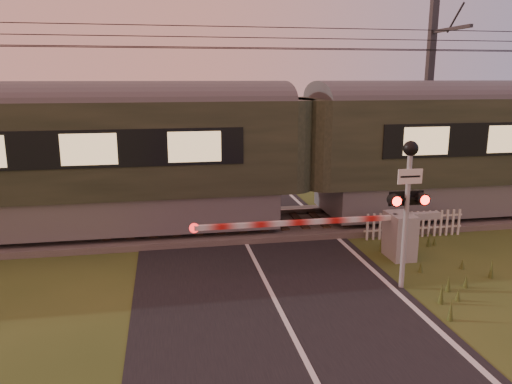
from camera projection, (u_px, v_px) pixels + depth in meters
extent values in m
plane|color=#30451A|center=(287.00, 326.00, 9.60)|extent=(160.00, 160.00, 0.00)
cube|color=black|center=(287.00, 325.00, 9.60)|extent=(6.00, 140.00, 0.02)
cube|color=#47423D|center=(238.00, 226.00, 15.81)|extent=(140.00, 3.40, 0.24)
cube|color=slate|center=(241.00, 227.00, 15.08)|extent=(140.00, 0.08, 0.14)
cube|color=slate|center=(235.00, 214.00, 16.46)|extent=(140.00, 0.08, 0.14)
cube|color=#2D2116|center=(238.00, 222.00, 15.79)|extent=(0.24, 2.20, 0.06)
cylinder|color=black|center=(238.00, 47.00, 14.30)|extent=(120.00, 0.02, 0.02)
cylinder|color=black|center=(235.00, 49.00, 14.88)|extent=(120.00, 0.02, 0.02)
cylinder|color=black|center=(236.00, 27.00, 14.45)|extent=(120.00, 0.02, 0.02)
cylinder|color=black|center=(236.00, 37.00, 14.52)|extent=(120.00, 0.02, 0.02)
cube|color=gray|center=(400.00, 236.00, 13.12)|extent=(0.60, 0.93, 1.20)
cylinder|color=gray|center=(394.00, 236.00, 13.09)|extent=(0.13, 0.13, 1.20)
cube|color=gray|center=(422.00, 216.00, 13.11)|extent=(0.98, 0.17, 0.17)
cube|color=red|center=(298.00, 222.00, 12.52)|extent=(5.21, 0.12, 0.12)
cylinder|color=red|center=(194.00, 228.00, 12.05)|extent=(0.24, 0.04, 0.24)
cylinder|color=gray|center=(405.00, 223.00, 11.00)|extent=(0.11, 0.11, 3.05)
cube|color=white|center=(410.00, 176.00, 10.70)|extent=(0.56, 0.03, 0.33)
sphere|color=black|center=(411.00, 148.00, 10.62)|extent=(0.33, 0.33, 0.33)
cube|color=black|center=(407.00, 199.00, 10.87)|extent=(0.76, 0.06, 0.06)
cylinder|color=#FF140C|center=(397.00, 201.00, 10.64)|extent=(0.20, 0.02, 0.20)
cylinder|color=#FF140C|center=(425.00, 200.00, 10.76)|extent=(0.20, 0.02, 0.20)
cube|color=black|center=(406.00, 198.00, 10.92)|extent=(0.81, 0.02, 0.33)
cube|color=silver|center=(413.00, 228.00, 14.87)|extent=(3.13, 0.04, 0.05)
cube|color=silver|center=(414.00, 217.00, 14.79)|extent=(3.13, 0.04, 0.05)
cube|color=#2D2D30|center=(428.00, 98.00, 18.48)|extent=(0.25, 0.25, 7.82)
cube|color=#2D2D30|center=(450.00, 29.00, 16.85)|extent=(0.11, 2.40, 0.11)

